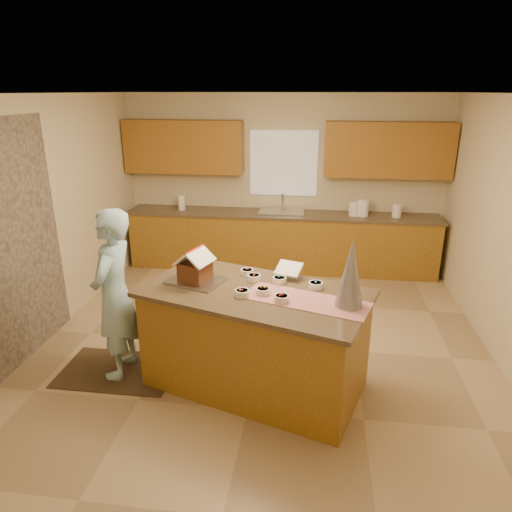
# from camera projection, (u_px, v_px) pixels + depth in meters

# --- Properties ---
(floor) EXTENTS (5.50, 5.50, 0.00)m
(floor) POSITION_uv_depth(u_px,v_px,m) (262.00, 345.00, 5.26)
(floor) COLOR tan
(floor) RESTS_ON ground
(ceiling) EXTENTS (5.50, 5.50, 0.00)m
(ceiling) POSITION_uv_depth(u_px,v_px,m) (264.00, 93.00, 4.35)
(ceiling) COLOR silver
(ceiling) RESTS_ON floor
(wall_back) EXTENTS (5.50, 5.50, 0.00)m
(wall_back) POSITION_uv_depth(u_px,v_px,m) (283.00, 182.00, 7.37)
(wall_back) COLOR beige
(wall_back) RESTS_ON floor
(wall_front) EXTENTS (5.50, 5.50, 0.00)m
(wall_front) POSITION_uv_depth(u_px,v_px,m) (196.00, 393.00, 2.24)
(wall_front) COLOR beige
(wall_front) RESTS_ON floor
(wall_left) EXTENTS (5.50, 5.50, 0.00)m
(wall_left) POSITION_uv_depth(u_px,v_px,m) (38.00, 223.00, 5.12)
(wall_left) COLOR beige
(wall_left) RESTS_ON floor
(window_curtain) EXTENTS (1.05, 0.03, 1.00)m
(window_curtain) POSITION_uv_depth(u_px,v_px,m) (284.00, 163.00, 7.24)
(window_curtain) COLOR white
(window_curtain) RESTS_ON wall_back
(back_counter_base) EXTENTS (4.80, 0.60, 0.88)m
(back_counter_base) POSITION_uv_depth(u_px,v_px,m) (281.00, 242.00, 7.40)
(back_counter_base) COLOR #9F6E20
(back_counter_base) RESTS_ON floor
(back_counter_top) EXTENTS (4.85, 0.63, 0.04)m
(back_counter_top) POSITION_uv_depth(u_px,v_px,m) (281.00, 214.00, 7.24)
(back_counter_top) COLOR brown
(back_counter_top) RESTS_ON back_counter_base
(upper_cabinet_left) EXTENTS (1.85, 0.35, 0.80)m
(upper_cabinet_left) POSITION_uv_depth(u_px,v_px,m) (184.00, 147.00, 7.21)
(upper_cabinet_left) COLOR #9F6122
(upper_cabinet_left) RESTS_ON wall_back
(upper_cabinet_right) EXTENTS (1.85, 0.35, 0.80)m
(upper_cabinet_right) POSITION_uv_depth(u_px,v_px,m) (388.00, 150.00, 6.82)
(upper_cabinet_right) COLOR #9F6122
(upper_cabinet_right) RESTS_ON wall_back
(sink) EXTENTS (0.70, 0.45, 0.12)m
(sink) POSITION_uv_depth(u_px,v_px,m) (281.00, 215.00, 7.25)
(sink) COLOR silver
(sink) RESTS_ON back_counter_top
(faucet) EXTENTS (0.03, 0.03, 0.28)m
(faucet) POSITION_uv_depth(u_px,v_px,m) (282.00, 202.00, 7.36)
(faucet) COLOR silver
(faucet) RESTS_ON back_counter_top
(island_base) EXTENTS (2.17, 1.54, 0.96)m
(island_base) POSITION_uv_depth(u_px,v_px,m) (255.00, 341.00, 4.40)
(island_base) COLOR #9F6E20
(island_base) RESTS_ON floor
(island_top) EXTENTS (2.28, 1.65, 0.04)m
(island_top) POSITION_uv_depth(u_px,v_px,m) (255.00, 293.00, 4.23)
(island_top) COLOR brown
(island_top) RESTS_ON island_base
(table_runner) EXTENTS (1.16, 0.71, 0.01)m
(table_runner) POSITION_uv_depth(u_px,v_px,m) (306.00, 300.00, 4.02)
(table_runner) COLOR #A20B0B
(table_runner) RESTS_ON island_top
(baking_tray) EXTENTS (0.59, 0.51, 0.03)m
(baking_tray) POSITION_uv_depth(u_px,v_px,m) (196.00, 281.00, 4.41)
(baking_tray) COLOR silver
(baking_tray) RESTS_ON island_top
(cookbook) EXTENTS (0.29, 0.25, 0.10)m
(cookbook) POSITION_uv_depth(u_px,v_px,m) (289.00, 269.00, 4.48)
(cookbook) COLOR white
(cookbook) RESTS_ON island_top
(tinsel_tree) EXTENTS (0.30, 0.30, 0.60)m
(tinsel_tree) POSITION_uv_depth(u_px,v_px,m) (351.00, 273.00, 3.82)
(tinsel_tree) COLOR #B0B1BD
(tinsel_tree) RESTS_ON island_top
(rug) EXTENTS (1.16, 0.75, 0.01)m
(rug) POSITION_uv_depth(u_px,v_px,m) (119.00, 370.00, 4.77)
(rug) COLOR black
(rug) RESTS_ON floor
(boy) EXTENTS (0.41, 0.62, 1.70)m
(boy) POSITION_uv_depth(u_px,v_px,m) (115.00, 295.00, 4.48)
(boy) COLOR #9CC7DE
(boy) RESTS_ON rug
(canister_a) EXTENTS (0.16, 0.16, 0.22)m
(canister_a) POSITION_uv_depth(u_px,v_px,m) (354.00, 208.00, 7.06)
(canister_a) COLOR white
(canister_a) RESTS_ON back_counter_top
(canister_b) EXTENTS (0.18, 0.18, 0.26)m
(canister_b) POSITION_uv_depth(u_px,v_px,m) (363.00, 207.00, 7.04)
(canister_b) COLOR white
(canister_b) RESTS_ON back_counter_top
(canister_c) EXTENTS (0.14, 0.14, 0.20)m
(canister_c) POSITION_uv_depth(u_px,v_px,m) (397.00, 210.00, 6.99)
(canister_c) COLOR white
(canister_c) RESTS_ON back_counter_top
(paper_towel) EXTENTS (0.11, 0.11, 0.24)m
(paper_towel) POSITION_uv_depth(u_px,v_px,m) (182.00, 202.00, 7.40)
(paper_towel) COLOR white
(paper_towel) RESTS_ON back_counter_top
(gingerbread_house) EXTENTS (0.38, 0.38, 0.31)m
(gingerbread_house) POSITION_uv_depth(u_px,v_px,m) (195.00, 268.00, 4.37)
(gingerbread_house) COLOR brown
(gingerbread_house) RESTS_ON baking_tray
(candy_bowls) EXTENTS (0.81, 0.70, 0.06)m
(candy_bowls) POSITION_uv_depth(u_px,v_px,m) (269.00, 285.00, 4.27)
(candy_bowls) COLOR #E84729
(candy_bowls) RESTS_ON island_top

